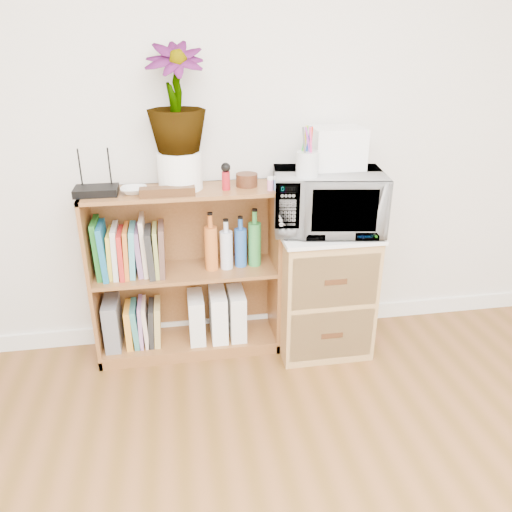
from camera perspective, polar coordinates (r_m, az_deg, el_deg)
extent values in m
cube|color=white|center=(3.10, -1.10, -7.58)|extent=(4.00, 0.02, 0.10)
cube|color=brown|center=(2.75, -7.97, -2.04)|extent=(1.00, 0.30, 0.95)
cube|color=#9E7542|center=(2.85, 7.51, -3.87)|extent=(0.50, 0.45, 0.70)
imported|color=white|center=(2.64, 8.17, 6.20)|extent=(0.61, 0.46, 0.31)
cylinder|color=silver|center=(2.48, 5.88, 10.39)|extent=(0.11, 0.11, 0.12)
cube|color=white|center=(2.68, 9.20, 12.12)|extent=(0.26, 0.22, 0.21)
cube|color=black|center=(2.59, -17.79, 7.11)|extent=(0.21, 0.14, 0.04)
imported|color=silver|center=(2.56, -13.80, 7.30)|extent=(0.13, 0.13, 0.03)
cylinder|color=white|center=(2.58, -8.68, 9.65)|extent=(0.22, 0.22, 0.19)
imported|color=#307930|center=(2.52, -9.18, 17.35)|extent=(0.28, 0.28, 0.51)
cube|color=#361E0E|center=(2.48, -10.09, 7.26)|extent=(0.27, 0.07, 0.04)
cylinder|color=maroon|center=(2.54, -3.45, 8.58)|extent=(0.04, 0.04, 0.09)
cylinder|color=#391E0F|center=(2.61, -1.07, 8.69)|extent=(0.11, 0.11, 0.07)
cube|color=pink|center=(2.54, 2.37, 8.07)|extent=(0.10, 0.04, 0.05)
cube|color=slate|center=(2.90, -16.06, -7.35)|extent=(0.08, 0.22, 0.28)
cube|color=white|center=(2.87, -6.83, -6.94)|extent=(0.09, 0.22, 0.27)
cube|color=white|center=(2.87, -4.34, -6.66)|extent=(0.09, 0.23, 0.28)
cube|color=white|center=(2.88, -2.24, -6.54)|extent=(0.09, 0.22, 0.28)
cube|color=#1D6F24|center=(2.71, -17.64, 0.76)|extent=(0.03, 0.20, 0.31)
cube|color=#175E8A|center=(2.71, -16.96, 0.65)|extent=(0.04, 0.20, 0.29)
cube|color=yellow|center=(2.71, -16.29, 0.21)|extent=(0.03, 0.20, 0.24)
cube|color=silver|center=(2.70, -15.73, 0.54)|extent=(0.04, 0.20, 0.27)
cube|color=red|center=(2.70, -15.09, 0.35)|extent=(0.03, 0.20, 0.25)
cube|color=orange|center=(2.70, -14.53, 0.57)|extent=(0.03, 0.20, 0.27)
cube|color=teal|center=(2.70, -13.91, 0.58)|extent=(0.04, 0.20, 0.26)
cube|color=#885F8E|center=(2.70, -13.24, 0.50)|extent=(0.04, 0.20, 0.25)
cube|color=beige|center=(2.68, -12.70, 1.13)|extent=(0.03, 0.20, 0.31)
cube|color=#272727|center=(2.69, -11.97, 0.60)|extent=(0.04, 0.20, 0.25)
cube|color=#9DA34B|center=(2.69, -11.32, 0.72)|extent=(0.02, 0.20, 0.26)
cube|color=brown|center=(2.69, -10.72, 0.87)|extent=(0.04, 0.20, 0.27)
cylinder|color=#CE6826|center=(2.68, -5.19, 1.65)|extent=(0.07, 0.07, 0.31)
cylinder|color=silver|center=(2.70, -3.44, 1.36)|extent=(0.07, 0.07, 0.27)
cylinder|color=#265BB3|center=(2.70, -1.75, 1.51)|extent=(0.07, 0.07, 0.28)
cylinder|color=#338D3E|center=(2.71, -0.13, 1.98)|extent=(0.07, 0.07, 0.31)
cube|color=orange|center=(2.90, -14.29, -7.62)|extent=(0.03, 0.19, 0.23)
cube|color=teal|center=(2.90, -13.58, -7.54)|extent=(0.04, 0.19, 0.24)
cube|color=#A474AF|center=(2.89, -13.00, -7.37)|extent=(0.03, 0.19, 0.25)
cube|color=beige|center=(2.89, -12.48, -7.38)|extent=(0.03, 0.19, 0.25)
cube|color=black|center=(2.89, -11.87, -7.52)|extent=(0.04, 0.19, 0.23)
cube|color=tan|center=(2.89, -11.19, -7.37)|extent=(0.05, 0.19, 0.24)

